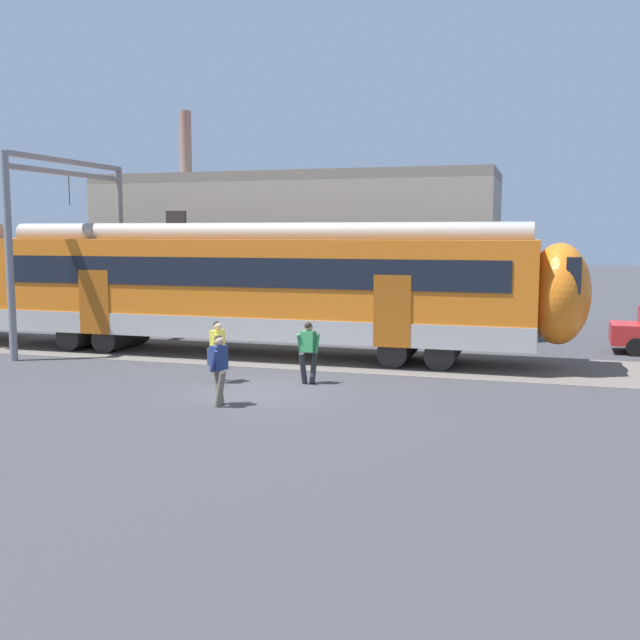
# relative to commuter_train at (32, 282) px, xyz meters

# --- Properties ---
(ground_plane) EXTENTS (160.00, 160.00, 0.00)m
(ground_plane) POSITION_rel_commuter_train_xyz_m (10.87, -5.34, -2.25)
(ground_plane) COLOR #38383D
(commuter_train) EXTENTS (38.05, 3.07, 4.73)m
(commuter_train) POSITION_rel_commuter_train_xyz_m (0.00, 0.00, 0.00)
(commuter_train) COLOR #B2ADA8
(commuter_train) RESTS_ON ground
(pedestrian_yellow) EXTENTS (0.60, 0.62, 1.67)m
(pedestrian_yellow) POSITION_rel_commuter_train_xyz_m (9.31, -4.47, -1.29)
(pedestrian_yellow) COLOR #28282D
(pedestrian_yellow) RESTS_ON ground
(pedestrian_navy) EXTENTS (0.57, 0.65, 1.67)m
(pedestrian_navy) POSITION_rel_commuter_train_xyz_m (10.48, -6.99, -1.26)
(pedestrian_navy) COLOR #6B6051
(pedestrian_navy) RESTS_ON ground
(pedestrian_green) EXTENTS (0.57, 0.63, 1.67)m
(pedestrian_green) POSITION_rel_commuter_train_xyz_m (11.70, -3.96, -1.29)
(pedestrian_green) COLOR #28282D
(pedestrian_green) RESTS_ON ground
(catenary_gantry) EXTENTS (0.24, 6.64, 6.53)m
(catenary_gantry) POSITION_rel_commuter_train_xyz_m (1.72, 0.00, 2.06)
(catenary_gantry) COLOR gray
(catenary_gantry) RESTS_ON ground
(background_building) EXTENTS (16.53, 5.00, 9.20)m
(background_building) POSITION_rel_commuter_train_xyz_m (7.54, 7.20, 0.95)
(background_building) COLOR gray
(background_building) RESTS_ON ground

